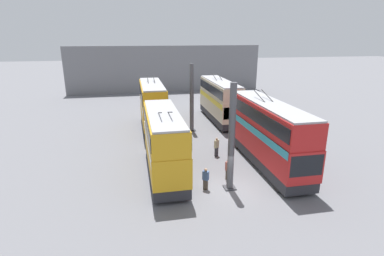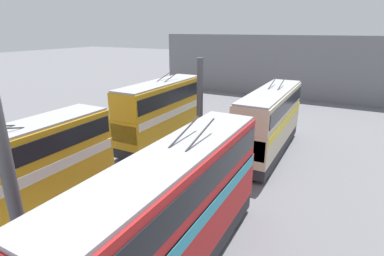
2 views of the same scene
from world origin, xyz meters
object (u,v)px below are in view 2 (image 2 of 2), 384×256
(bus_left_far, at_px, (270,119))
(person_aisle_foreground, at_px, (65,253))
(person_aisle_midway, at_px, (143,200))
(bus_left_near, at_px, (174,209))
(oil_drum, at_px, (113,188))
(bus_right_far, at_px, (161,110))
(bus_right_mid, at_px, (28,167))
(person_by_right_row, at_px, (6,256))

(bus_left_far, distance_m, person_aisle_foreground, 16.37)
(bus_left_far, height_order, person_aisle_midway, bus_left_far)
(bus_left_near, relative_size, oil_drum, 12.35)
(person_aisle_foreground, bearing_deg, bus_right_far, 165.94)
(bus_right_mid, distance_m, person_by_right_row, 4.37)
(bus_right_far, distance_m, person_aisle_midway, 10.55)
(bus_left_far, relative_size, oil_drum, 11.79)
(bus_right_mid, relative_size, person_aisle_midway, 5.40)
(bus_left_far, bearing_deg, oil_drum, 148.50)
(bus_right_mid, xyz_separation_m, bus_right_far, (11.82, -0.00, 0.19))
(person_by_right_row, distance_m, person_aisle_midway, 6.19)
(bus_right_far, bearing_deg, bus_left_far, -75.93)
(bus_right_mid, distance_m, oil_drum, 4.73)
(bus_right_far, height_order, person_by_right_row, bus_right_far)
(bus_left_far, relative_size, person_aisle_midway, 6.28)
(bus_left_far, xyz_separation_m, person_aisle_midway, (-11.23, 3.53, -1.94))
(person_aisle_midway, bearing_deg, bus_right_far, 170.72)
(bus_left_far, xyz_separation_m, person_by_right_row, (-16.93, 5.92, -2.02))
(bus_left_far, xyz_separation_m, person_aisle_foreground, (-15.77, 3.93, -1.98))
(bus_left_near, height_order, bus_left_far, bus_left_near)
(bus_right_mid, bearing_deg, person_aisle_foreground, -112.21)
(person_aisle_foreground, relative_size, oil_drum, 1.80)
(bus_left_near, bearing_deg, oil_drum, 61.43)
(bus_right_far, xyz_separation_m, oil_drum, (-8.27, -2.07, -2.53))
(bus_left_far, xyz_separation_m, bus_right_far, (-2.11, 8.43, 0.13))
(person_aisle_foreground, bearing_deg, person_by_right_row, -91.99)
(bus_left_near, relative_size, bus_left_far, 1.05)
(bus_right_far, relative_size, oil_drum, 10.31)
(person_by_right_row, xyz_separation_m, person_aisle_midway, (5.71, -2.39, 0.08))
(bus_left_near, relative_size, person_aisle_midway, 6.58)
(bus_right_far, bearing_deg, bus_right_mid, 180.00)
(bus_left_far, relative_size, person_by_right_row, 6.78)
(bus_right_far, distance_m, oil_drum, 8.89)
(bus_right_mid, xyz_separation_m, person_by_right_row, (-3.00, -2.51, -1.96))
(person_aisle_foreground, bearing_deg, bus_right_mid, -144.49)
(bus_left_near, distance_m, bus_right_far, 14.45)
(bus_left_near, xyz_separation_m, person_aisle_foreground, (-1.93, 3.93, -2.12))
(bus_left_near, relative_size, bus_right_far, 1.20)
(bus_left_near, distance_m, person_aisle_midway, 4.86)
(bus_right_far, height_order, oil_drum, bus_right_far)
(bus_left_far, bearing_deg, person_aisle_foreground, 166.00)
(bus_left_far, relative_size, bus_right_mid, 1.16)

